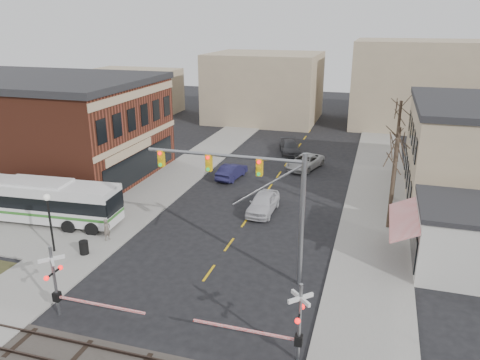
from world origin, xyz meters
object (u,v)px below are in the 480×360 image
Objects in this scene: car_b at (232,171)px; pedestrian_far at (109,208)px; transit_bus at (39,200)px; street_lamp at (49,211)px; rr_crossing_west at (62,283)px; car_c at (305,162)px; car_d at (290,147)px; trash_bin at (84,247)px; rr_crossing_east at (290,322)px; pedestrian_near at (107,230)px; traffic_signal_mast at (257,189)px; car_a at (263,203)px.

car_b is 13.79m from pedestrian_far.
transit_bus is 3.10× the size of street_lamp.
transit_bus is 5.79m from street_lamp.
rr_crossing_west is 7.83m from street_lamp.
rr_crossing_west is 30.13m from car_c.
car_b is at bearing 29.55° from pedestrian_far.
car_d is at bearing 81.40° from rr_crossing_west.
car_d is (8.20, 28.22, 0.16)m from trash_bin.
trash_bin is at bearing 158.45° from rr_crossing_east.
car_c is 5.82m from car_d.
car_b is 0.85× the size of car_c.
rr_crossing_east is at bearing -102.23° from pedestrian_near.
street_lamp is at bearing 76.83° from car_b.
traffic_signal_mast is at bearing 3.05° from trash_bin.
pedestrian_near is (-4.14, -15.59, 0.17)m from car_b.
car_d is at bearing 32.16° from pedestrian_far.
pedestrian_near is at bearing -124.54° from car_d.
car_a is (9.51, 10.47, 0.24)m from trash_bin.
transit_bus reaches higher than car_d.
rr_crossing_east is 34.75m from car_d.
car_b is at bearing -123.65° from car_c.
trash_bin is at bearing -123.96° from car_d.
car_a is 3.05× the size of pedestrian_near.
street_lamp is (4.08, -3.91, 1.24)m from transit_bus.
rr_crossing_west is at bearing -63.53° from trash_bin.
traffic_signal_mast is at bearing 116.94° from rr_crossing_east.
car_b is at bearing 113.60° from rr_crossing_east.
pedestrian_far is at bearing 111.19° from rr_crossing_west.
traffic_signal_mast reaches higher than rr_crossing_east.
street_lamp reaches higher than rr_crossing_east.
rr_crossing_west reaches higher than car_d.
rr_crossing_west reaches higher than car_c.
trash_bin is at bearing -98.29° from car_c.
street_lamp is (-13.71, -0.88, -2.66)m from traffic_signal_mast.
street_lamp is 2.60× the size of pedestrian_near.
traffic_signal_mast reaches higher than street_lamp.
pedestrian_far is (-16.27, 11.23, -0.91)m from rr_crossing_east.
trash_bin is 0.19× the size of car_a.
pedestrian_near is 0.83× the size of pedestrian_far.
traffic_signal_mast reaches higher than transit_bus.
traffic_signal_mast reaches higher than car_b.
car_a is (-5.34, 16.33, -1.16)m from rr_crossing_east.
rr_crossing_west reaches higher than transit_bus.
rr_crossing_west is at bearing -110.23° from car_a.
pedestrian_far is (-9.61, -22.85, 0.34)m from car_d.
car_c is (7.81, 29.07, -1.24)m from rr_crossing_west.
pedestrian_near reaches higher than car_a.
car_c is (-0.74, 22.41, -4.98)m from traffic_signal_mast.
street_lamp is 6.02m from pedestrian_far.
street_lamp is 2.16× the size of pedestrian_far.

